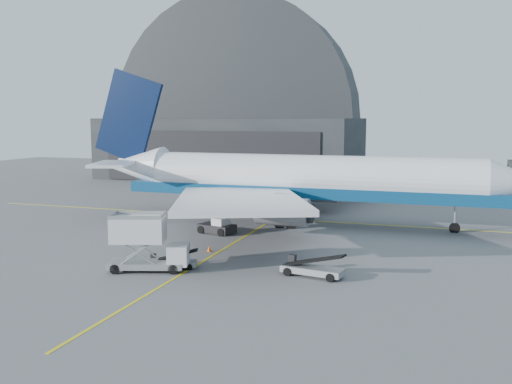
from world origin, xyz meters
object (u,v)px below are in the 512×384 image
(airliner, at_px, (293,179))
(belt_loader_b, at_px, (312,269))
(catering_truck, at_px, (145,244))
(pushback_tug, at_px, (218,227))
(belt_loader_a, at_px, (172,262))

(airliner, bearing_deg, belt_loader_b, -71.49)
(catering_truck, height_order, pushback_tug, catering_truck)
(airliner, relative_size, pushback_tug, 12.39)
(airliner, relative_size, belt_loader_b, 9.95)
(pushback_tug, xyz_separation_m, belt_loader_b, (13.21, -13.00, -0.06))
(belt_loader_b, bearing_deg, belt_loader_a, -163.72)
(airliner, distance_m, catering_truck, 24.90)
(catering_truck, relative_size, pushback_tug, 1.60)
(belt_loader_b, bearing_deg, catering_truck, -159.07)
(catering_truck, bearing_deg, belt_loader_b, -6.32)
(airliner, xyz_separation_m, belt_loader_a, (-4.25, -22.73, -4.67))
(belt_loader_a, bearing_deg, airliner, 59.28)
(airliner, height_order, belt_loader_a, airliner)
(pushback_tug, distance_m, belt_loader_a, 14.45)
(belt_loader_a, bearing_deg, pushback_tug, 77.02)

